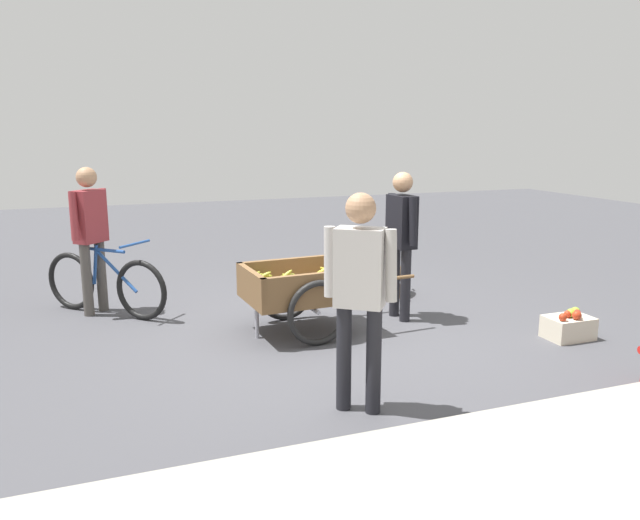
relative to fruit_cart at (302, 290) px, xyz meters
name	(u,v)px	position (x,y,z in m)	size (l,w,h in m)	color
ground_plane	(332,333)	(-0.27, 0.14, -0.44)	(24.00, 24.00, 0.00)	#47474C
fruit_cart	(302,290)	(0.00, 0.00, 0.00)	(1.69, 0.98, 0.72)	brown
vendor_person	(401,233)	(-1.14, -0.07, 0.51)	(0.22, 0.55, 1.58)	black
bicycle	(105,284)	(1.84, -1.33, -0.09)	(1.23, 1.20, 0.85)	black
cyclist_person	(90,227)	(1.95, -1.44, 0.53)	(0.39, 0.43, 1.62)	#4C4742
dog	(398,275)	(-1.54, -0.90, -0.17)	(0.47, 0.54, 0.40)	#4C3823
plastic_bucket	(304,285)	(-0.46, -1.31, -0.30)	(0.23, 0.23, 0.28)	orange
apple_crate	(569,326)	(-2.38, 1.11, -0.31)	(0.44, 0.32, 0.31)	beige
bystander_person	(360,284)	(0.20, 1.85, 0.52)	(0.43, 0.37, 1.60)	black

